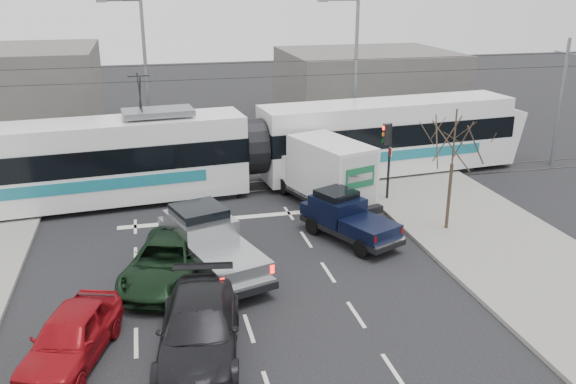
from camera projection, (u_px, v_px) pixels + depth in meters
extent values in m
plane|color=black|center=(282.00, 277.00, 21.41)|extent=(120.00, 120.00, 0.00)
cube|color=gray|center=(510.00, 250.00, 23.36)|extent=(6.00, 60.00, 0.15)
cube|color=#33302D|center=(237.00, 188.00, 30.59)|extent=(60.00, 1.60, 0.03)
cube|color=#615D58|center=(367.00, 85.00, 45.27)|extent=(12.00, 10.00, 5.00)
cylinder|color=#47382B|center=(449.00, 197.00, 24.87)|extent=(0.14, 0.14, 2.75)
cylinder|color=#47382B|center=(455.00, 137.00, 24.05)|extent=(0.07, 0.07, 2.25)
cylinder|color=black|center=(389.00, 161.00, 28.19)|extent=(0.12, 0.12, 3.60)
cube|color=black|center=(386.00, 134.00, 27.72)|extent=(0.28, 0.28, 0.95)
cylinder|color=#FF0C07|center=(384.00, 128.00, 27.58)|extent=(0.06, 0.20, 0.20)
cylinder|color=orange|center=(383.00, 134.00, 27.68)|extent=(0.06, 0.20, 0.20)
cylinder|color=#05330C|center=(383.00, 141.00, 27.78)|extent=(0.06, 0.20, 0.20)
cube|color=white|center=(390.00, 152.00, 27.88)|extent=(0.02, 0.30, 0.40)
cylinder|color=slate|center=(355.00, 81.00, 34.43)|extent=(0.20, 0.20, 9.00)
cube|color=slate|center=(323.00, 1.00, 32.56)|extent=(0.55, 0.25, 0.14)
cylinder|color=slate|center=(147.00, 83.00, 33.74)|extent=(0.20, 0.20, 9.00)
cylinder|color=slate|center=(121.00, 0.00, 32.07)|extent=(2.00, 0.14, 0.14)
cube|color=slate|center=(101.00, 1.00, 31.87)|extent=(0.55, 0.25, 0.14)
cylinder|color=black|center=(234.00, 78.00, 28.78)|extent=(60.00, 0.03, 0.03)
cylinder|color=black|center=(234.00, 63.00, 28.55)|extent=(60.00, 0.03, 0.03)
cylinder|color=slate|center=(560.00, 103.00, 33.40)|extent=(0.20, 0.20, 7.00)
cube|color=white|center=(97.00, 182.00, 28.00)|extent=(13.90, 4.19, 1.66)
cube|color=black|center=(94.00, 155.00, 27.58)|extent=(13.97, 4.22, 1.13)
cube|color=white|center=(92.00, 133.00, 27.25)|extent=(13.88, 4.08, 1.06)
cube|color=#1A7586|center=(98.00, 186.00, 26.61)|extent=(9.53, 0.96, 0.53)
cube|color=white|center=(386.00, 154.00, 32.59)|extent=(13.90, 4.19, 1.66)
cube|color=black|center=(388.00, 130.00, 32.17)|extent=(13.97, 4.22, 1.13)
cube|color=white|center=(389.00, 111.00, 31.83)|extent=(13.88, 4.08, 1.06)
cube|color=#1A7586|center=(400.00, 155.00, 31.20)|extent=(9.53, 0.96, 0.53)
cylinder|color=black|center=(252.00, 146.00, 29.95)|extent=(1.33, 2.84, 2.75)
cube|color=slate|center=(158.00, 112.00, 27.91)|extent=(3.34, 2.02, 0.27)
cube|color=black|center=(13.00, 210.00, 27.15)|extent=(2.35, 2.63, 0.38)
cube|color=black|center=(209.00, 189.00, 29.91)|extent=(2.35, 2.63, 0.38)
cube|color=black|center=(295.00, 180.00, 31.28)|extent=(2.35, 2.63, 0.38)
cube|color=black|center=(445.00, 164.00, 34.03)|extent=(2.35, 2.63, 0.38)
cube|color=black|center=(213.00, 258.00, 21.60)|extent=(3.65, 6.17, 0.25)
cube|color=#A5A7AA|center=(201.00, 230.00, 22.22)|extent=(2.61, 2.93, 1.16)
cube|color=black|center=(199.00, 214.00, 22.10)|extent=(2.15, 2.18, 0.55)
cube|color=#A5A7AA|center=(187.00, 224.00, 23.43)|extent=(2.14, 1.57, 0.55)
cube|color=#A5A7AA|center=(229.00, 262.00, 20.42)|extent=(2.66, 3.09, 0.65)
cube|color=silver|center=(249.00, 287.00, 19.28)|extent=(1.82, 0.72, 0.18)
cube|color=#FF0C07|center=(222.00, 282.00, 18.82)|extent=(0.16, 0.12, 0.28)
cube|color=#FF0C07|center=(272.00, 269.00, 19.68)|extent=(0.16, 0.12, 0.28)
cylinder|color=black|center=(170.00, 249.00, 22.72)|extent=(0.51, 0.85, 0.81)
cylinder|color=black|center=(216.00, 239.00, 23.61)|extent=(0.51, 0.85, 0.81)
cylinder|color=black|center=(211.00, 290.00, 19.68)|extent=(0.51, 0.85, 0.81)
cylinder|color=black|center=(261.00, 277.00, 20.58)|extent=(0.51, 0.85, 0.81)
cube|color=black|center=(323.00, 193.00, 28.40)|extent=(3.94, 6.58, 0.31)
cube|color=white|center=(296.00, 165.00, 30.06)|extent=(2.39, 2.04, 1.42)
cube|color=black|center=(294.00, 154.00, 29.98)|extent=(1.97, 1.49, 0.53)
cube|color=silver|center=(331.00, 170.00, 27.46)|extent=(3.33, 4.69, 2.62)
cube|color=silver|center=(359.00, 182.00, 25.77)|extent=(1.80, 0.62, 2.31)
cube|color=#155E39|center=(360.00, 178.00, 25.66)|extent=(1.43, 0.47, 0.89)
cube|color=black|center=(361.00, 214.00, 26.07)|extent=(1.90, 0.80, 0.16)
cylinder|color=black|center=(283.00, 187.00, 29.57)|extent=(0.50, 0.84, 0.80)
cylinder|color=black|center=(315.00, 180.00, 30.50)|extent=(0.50, 0.84, 0.80)
cylinder|color=black|center=(327.00, 209.00, 26.54)|extent=(0.53, 0.93, 0.89)
cylinder|color=black|center=(362.00, 201.00, 27.47)|extent=(0.53, 0.93, 0.89)
cube|color=black|center=(350.00, 229.00, 24.30)|extent=(3.31, 4.70, 0.22)
cube|color=black|center=(337.00, 209.00, 24.69)|extent=(2.23, 2.35, 1.02)
cube|color=black|center=(336.00, 196.00, 24.59)|extent=(1.81, 1.78, 0.49)
cube|color=black|center=(320.00, 206.00, 25.55)|extent=(1.74, 1.37, 0.49)
cube|color=black|center=(368.00, 228.00, 23.46)|extent=(2.28, 2.47, 0.57)
cube|color=silver|center=(390.00, 244.00, 22.68)|extent=(1.44, 0.77, 0.16)
cube|color=#590505|center=(375.00, 240.00, 22.23)|extent=(0.14, 0.12, 0.25)
cube|color=#590505|center=(402.00, 230.00, 23.06)|extent=(0.14, 0.12, 0.25)
cylinder|color=black|center=(313.00, 226.00, 24.97)|extent=(0.52, 0.75, 0.71)
cylinder|color=black|center=(340.00, 218.00, 25.84)|extent=(0.52, 0.75, 0.71)
cylinder|color=black|center=(362.00, 249.00, 22.86)|extent=(0.52, 0.75, 0.71)
cylinder|color=black|center=(389.00, 239.00, 23.73)|extent=(0.52, 0.75, 0.71)
imported|color=black|center=(167.00, 261.00, 20.99)|extent=(3.91, 5.74, 1.46)
imported|color=maroon|center=(71.00, 337.00, 16.52)|extent=(2.99, 4.62, 1.46)
imported|color=black|center=(199.00, 329.00, 16.79)|extent=(3.03, 5.71, 1.57)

